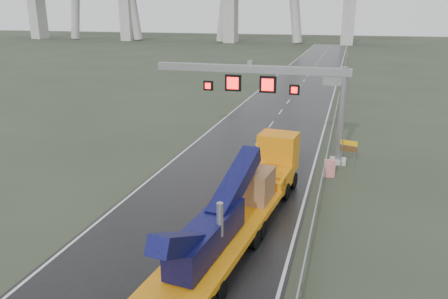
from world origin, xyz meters
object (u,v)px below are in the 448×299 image
(sign_gantry, at_px, (277,86))
(exit_sign_pair, at_px, (348,149))
(striped_barrier, at_px, (329,168))
(heavy_haul_truck, at_px, (245,199))

(sign_gantry, distance_m, exit_sign_pair, 6.93)
(sign_gantry, bearing_deg, striped_barrier, -35.65)
(sign_gantry, relative_size, striped_barrier, 12.17)
(exit_sign_pair, bearing_deg, sign_gantry, -175.52)
(heavy_haul_truck, relative_size, exit_sign_pair, 8.49)
(sign_gantry, xyz_separation_m, striped_barrier, (4.34, -3.11, -5.00))
(striped_barrier, bearing_deg, sign_gantry, 133.43)
(exit_sign_pair, distance_m, striped_barrier, 2.57)
(sign_gantry, height_order, exit_sign_pair, sign_gantry)
(exit_sign_pair, xyz_separation_m, striped_barrier, (-1.15, -2.12, -0.89))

